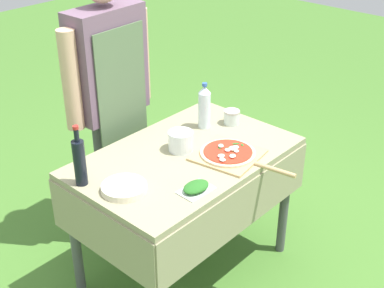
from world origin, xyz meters
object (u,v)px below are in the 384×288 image
at_px(person_cook, 110,89).
at_px(herb_container, 196,187).
at_px(pizza_on_peel, 230,154).
at_px(mixing_tub, 181,141).
at_px(prep_table, 185,173).
at_px(water_bottle, 204,107).
at_px(sauce_jar, 232,118).
at_px(plate_stack, 124,188).
at_px(oil_bottle, 80,161).

xyz_separation_m(person_cook, herb_container, (-0.23, -0.87, -0.18)).
height_order(pizza_on_peel, mixing_tub, mixing_tub).
height_order(prep_table, herb_container, herb_container).
xyz_separation_m(prep_table, water_bottle, (0.31, 0.13, 0.25)).
distance_m(prep_table, sauce_jar, 0.48).
height_order(person_cook, water_bottle, person_cook).
distance_m(person_cook, mixing_tub, 0.57).
bearing_deg(sauce_jar, plate_stack, -176.05).
height_order(person_cook, oil_bottle, person_cook).
bearing_deg(pizza_on_peel, sauce_jar, 28.15).
height_order(person_cook, pizza_on_peel, person_cook).
height_order(pizza_on_peel, sauce_jar, sauce_jar).
height_order(oil_bottle, mixing_tub, oil_bottle).
bearing_deg(mixing_tub, water_bottle, 16.33).
xyz_separation_m(mixing_tub, plate_stack, (-0.46, -0.07, -0.04)).
bearing_deg(oil_bottle, pizza_on_peel, -28.45).
height_order(mixing_tub, plate_stack, mixing_tub).
relative_size(prep_table, oil_bottle, 3.83).
height_order(herb_container, sauce_jar, sauce_jar).
bearing_deg(prep_table, herb_container, -128.41).
distance_m(oil_bottle, mixing_tub, 0.58).
distance_m(mixing_tub, plate_stack, 0.47).
xyz_separation_m(pizza_on_peel, oil_bottle, (-0.68, 0.37, 0.11)).
bearing_deg(person_cook, oil_bottle, 34.92).
relative_size(person_cook, water_bottle, 6.15).
distance_m(pizza_on_peel, plate_stack, 0.61).
relative_size(oil_bottle, mixing_tub, 2.32).
bearing_deg(pizza_on_peel, water_bottle, 53.64).
bearing_deg(oil_bottle, water_bottle, -2.98).
relative_size(person_cook, oil_bottle, 5.38).
xyz_separation_m(pizza_on_peel, plate_stack, (-0.58, 0.17, 0.00)).
height_order(pizza_on_peel, oil_bottle, oil_bottle).
relative_size(water_bottle, mixing_tub, 2.04).
height_order(oil_bottle, water_bottle, oil_bottle).
bearing_deg(herb_container, plate_stack, 131.51).
bearing_deg(prep_table, sauce_jar, 5.59).
distance_m(person_cook, oil_bottle, 0.70).
height_order(pizza_on_peel, herb_container, pizza_on_peel).
xyz_separation_m(plate_stack, sauce_jar, (0.89, 0.06, 0.02)).
bearing_deg(sauce_jar, pizza_on_peel, -142.77).
height_order(prep_table, person_cook, person_cook).
relative_size(pizza_on_peel, mixing_tub, 4.19).
bearing_deg(herb_container, water_bottle, 37.68).
height_order(herb_container, plate_stack, herb_container).
height_order(prep_table, mixing_tub, mixing_tub).
relative_size(person_cook, mixing_tub, 12.51).
relative_size(pizza_on_peel, herb_container, 3.30).
bearing_deg(pizza_on_peel, oil_bottle, 142.47).
relative_size(mixing_tub, sauce_jar, 1.42).
bearing_deg(person_cook, prep_table, 85.74).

